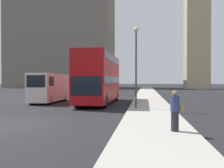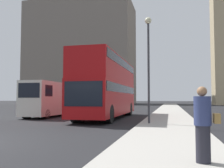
# 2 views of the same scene
# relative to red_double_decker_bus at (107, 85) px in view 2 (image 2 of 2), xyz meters

# --- Properties ---
(sidewalk_strip) EXTENTS (3.12, 120.00, 0.15)m
(sidewalk_strip) POSITION_rel_red_double_decker_bus_xyz_m (4.50, -11.35, -2.38)
(sidewalk_strip) COLOR #ADA89E
(sidewalk_strip) RESTS_ON ground_plane
(building_block_distant) EXTENTS (30.52, 15.99, 35.79)m
(building_block_distant) POSITION_rel_red_double_decker_bus_xyz_m (-21.10, 51.70, 12.28)
(building_block_distant) COLOR slate
(building_block_distant) RESTS_ON ground_plane
(red_double_decker_bus) EXTENTS (2.51, 10.60, 4.40)m
(red_double_decker_bus) POSITION_rel_red_double_decker_bus_xyz_m (0.00, 0.00, 0.00)
(red_double_decker_bus) COLOR #A80F11
(red_double_decker_bus) RESTS_ON ground_plane
(white_van) EXTENTS (1.95, 6.03, 2.75)m
(white_van) POSITION_rel_red_double_decker_bus_xyz_m (-4.91, 0.28, -0.98)
(white_van) COLOR silver
(white_van) RESTS_ON ground_plane
(pedestrian) EXTENTS (0.51, 0.35, 1.55)m
(pedestrian) POSITION_rel_red_double_decker_bus_xyz_m (5.23, -12.58, -1.52)
(pedestrian) COLOR #23232D
(pedestrian) RESTS_ON sidewalk_strip
(street_lamp) EXTENTS (0.36, 0.36, 5.73)m
(street_lamp) POSITION_rel_red_double_decker_bus_xyz_m (3.46, -4.58, 1.46)
(street_lamp) COLOR #38383D
(street_lamp) RESTS_ON sidewalk_strip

